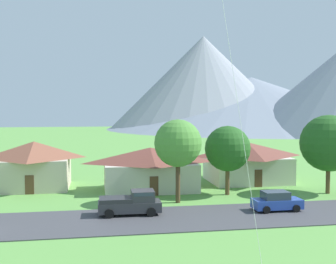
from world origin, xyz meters
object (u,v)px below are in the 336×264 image
at_px(house_leftmost, 247,161).
at_px(tree_center, 329,143).
at_px(tree_near_left, 178,143).
at_px(pickup_truck_charcoal_west_side, 131,203).
at_px(house_right_center, 150,168).
at_px(parked_car_blue_west_end, 276,201).
at_px(house_left_center, 34,164).
at_px(tree_left_of_center, 228,149).

bearing_deg(house_leftmost, tree_center, -54.39).
xyz_separation_m(house_leftmost, tree_center, (5.87, -8.20, 2.80)).
bearing_deg(tree_near_left, house_leftmost, 42.96).
relative_size(house_leftmost, pickup_truck_charcoal_west_side, 1.90).
relative_size(tree_near_left, tree_center, 0.96).
relative_size(house_right_center, pickup_truck_charcoal_west_side, 2.04).
distance_m(tree_center, parked_car_blue_west_end, 11.46).
xyz_separation_m(house_leftmost, house_left_center, (-24.95, 0.04, 0.23)).
height_order(house_left_center, house_right_center, house_left_center).
relative_size(house_left_center, tree_left_of_center, 1.15).
distance_m(house_left_center, house_right_center, 13.08).
bearing_deg(house_leftmost, parked_car_blue_west_end, -100.43).
relative_size(house_leftmost, tree_center, 1.20).
bearing_deg(house_left_center, tree_near_left, -34.10).
relative_size(tree_near_left, tree_left_of_center, 1.11).
height_order(tree_left_of_center, pickup_truck_charcoal_west_side, tree_left_of_center).
relative_size(house_left_center, tree_center, 0.99).
bearing_deg(tree_center, parked_car_blue_west_end, -143.82).
xyz_separation_m(tree_near_left, parked_car_blue_west_end, (7.82, -4.68, -4.77)).
bearing_deg(house_right_center, tree_near_left, -74.49).
relative_size(house_leftmost, house_left_center, 1.21).
bearing_deg(house_right_center, house_left_center, 165.53).
height_order(house_right_center, pickup_truck_charcoal_west_side, house_right_center).
bearing_deg(house_leftmost, pickup_truck_charcoal_west_side, -138.04).
distance_m(house_right_center, pickup_truck_charcoal_west_side, 10.93).
xyz_separation_m(tree_center, pickup_truck_charcoal_west_side, (-21.07, -5.47, -4.23)).
bearing_deg(tree_center, house_right_center, 164.68).
relative_size(house_leftmost, house_right_center, 0.93).
bearing_deg(house_left_center, parked_car_blue_west_end, -33.01).
relative_size(house_right_center, tree_left_of_center, 1.49).
bearing_deg(house_leftmost, tree_left_of_center, -123.88).
height_order(parked_car_blue_west_end, pickup_truck_charcoal_west_side, pickup_truck_charcoal_west_side).
bearing_deg(pickup_truck_charcoal_west_side, house_right_center, 74.41).
bearing_deg(tree_center, pickup_truck_charcoal_west_side, -165.45).
distance_m(tree_center, pickup_truck_charcoal_west_side, 22.18).
bearing_deg(house_leftmost, tree_near_left, -137.04).
xyz_separation_m(tree_near_left, pickup_truck_charcoal_west_side, (-4.73, -3.91, -4.57)).
bearing_deg(house_right_center, parked_car_blue_west_end, -49.34).
bearing_deg(tree_left_of_center, tree_center, -6.17).
distance_m(house_leftmost, tree_near_left, 14.66).
distance_m(house_leftmost, house_right_center, 12.70).
distance_m(tree_near_left, pickup_truck_charcoal_west_side, 7.65).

